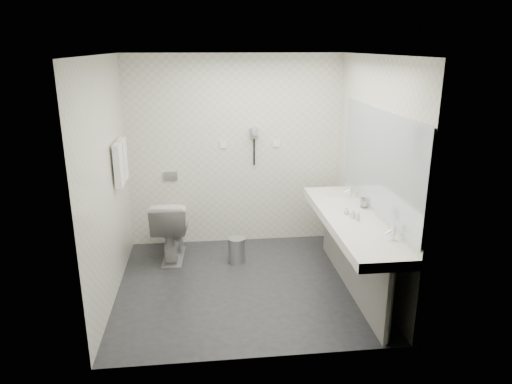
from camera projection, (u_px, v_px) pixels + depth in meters
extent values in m
plane|color=#242429|center=(244.00, 285.00, 5.31)|extent=(2.80, 2.80, 0.00)
plane|color=white|center=(242.00, 55.00, 4.56)|extent=(2.80, 2.80, 0.00)
plane|color=silver|center=(235.00, 152.00, 6.17)|extent=(2.80, 0.00, 2.80)
plane|color=silver|center=(258.00, 223.00, 3.70)|extent=(2.80, 0.00, 2.80)
plane|color=silver|center=(107.00, 183.00, 4.79)|extent=(0.00, 2.60, 2.60)
plane|color=silver|center=(372.00, 175.00, 5.09)|extent=(0.00, 2.60, 2.60)
cube|color=white|center=(351.00, 221.00, 5.00)|extent=(0.55, 2.20, 0.10)
cube|color=gray|center=(350.00, 257.00, 5.13)|extent=(0.03, 2.15, 0.75)
cylinder|color=silver|center=(389.00, 308.00, 4.15)|extent=(0.06, 0.06, 0.75)
cylinder|color=silver|center=(329.00, 223.00, 6.12)|extent=(0.06, 0.06, 0.75)
cube|color=#B2BCC6|center=(379.00, 161.00, 4.84)|extent=(0.02, 2.20, 1.05)
ellipsoid|color=white|center=(372.00, 242.00, 4.38)|extent=(0.40, 0.31, 0.05)
ellipsoid|color=white|center=(334.00, 199.00, 5.61)|extent=(0.40, 0.31, 0.05)
cylinder|color=silver|center=(393.00, 233.00, 4.37)|extent=(0.04, 0.04, 0.15)
cylinder|color=silver|center=(351.00, 191.00, 5.60)|extent=(0.04, 0.04, 0.15)
imported|color=silver|center=(353.00, 214.00, 4.93)|extent=(0.06, 0.06, 0.09)
imported|color=silver|center=(346.00, 211.00, 5.05)|extent=(0.09, 0.09, 0.08)
imported|color=silver|center=(358.00, 216.00, 4.86)|extent=(0.05, 0.05, 0.11)
cylinder|color=silver|center=(365.00, 204.00, 5.22)|extent=(0.06, 0.06, 0.10)
cylinder|color=silver|center=(363.00, 203.00, 5.27)|extent=(0.06, 0.06, 0.11)
imported|color=white|center=(171.00, 228.00, 5.89)|extent=(0.49, 0.80, 0.79)
cube|color=#B2B5BA|center=(170.00, 176.00, 6.15)|extent=(0.18, 0.02, 0.12)
cylinder|color=#B2B5BA|center=(237.00, 250.00, 5.84)|extent=(0.27, 0.27, 0.30)
cylinder|color=#B2B5BA|center=(237.00, 239.00, 5.79)|extent=(0.22, 0.22, 0.02)
cylinder|color=silver|center=(118.00, 143.00, 5.22)|extent=(0.02, 0.62, 0.02)
cube|color=white|center=(119.00, 165.00, 5.16)|extent=(0.07, 0.24, 0.48)
cube|color=white|center=(123.00, 159.00, 5.42)|extent=(0.07, 0.24, 0.48)
cube|color=gray|center=(254.00, 133.00, 6.09)|extent=(0.10, 0.04, 0.14)
cylinder|color=gray|center=(255.00, 132.00, 6.02)|extent=(0.08, 0.14, 0.08)
cylinder|color=black|center=(254.00, 152.00, 6.15)|extent=(0.02, 0.02, 0.35)
cube|color=white|center=(223.00, 145.00, 6.11)|extent=(0.09, 0.02, 0.09)
cube|color=white|center=(276.00, 144.00, 6.19)|extent=(0.09, 0.02, 0.09)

